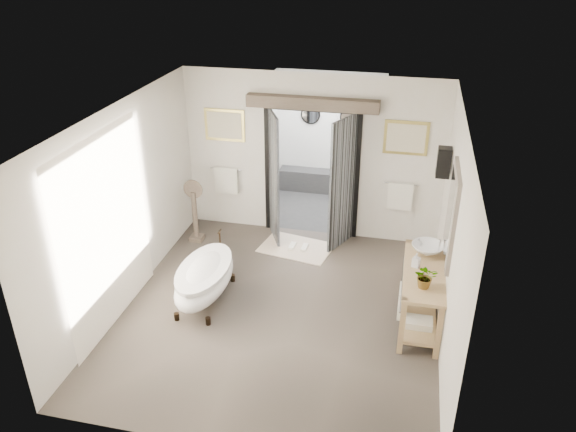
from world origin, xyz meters
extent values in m
plane|color=brown|center=(0.00, 0.00, 0.00)|extent=(5.00, 5.00, 0.00)
cube|color=silver|center=(0.00, -2.50, 1.45)|extent=(4.50, 0.02, 2.90)
cube|color=silver|center=(-2.25, 0.00, 1.45)|extent=(0.02, 5.00, 2.90)
cube|color=silver|center=(2.25, 0.00, 1.45)|extent=(0.02, 5.00, 2.90)
cube|color=silver|center=(-1.52, 2.50, 1.45)|extent=(1.45, 0.02, 2.90)
cube|color=silver|center=(1.52, 2.50, 1.45)|extent=(1.45, 0.02, 2.90)
cube|color=silver|center=(0.00, 2.50, 2.60)|extent=(1.60, 0.02, 0.60)
cube|color=white|center=(0.00, 0.00, 2.90)|extent=(4.50, 5.00, 0.02)
cube|color=white|center=(-2.20, -0.60, 1.35)|extent=(0.02, 2.20, 2.70)
cube|color=gray|center=(2.23, 0.21, 1.70)|extent=(0.05, 0.95, 1.25)
cube|color=silver|center=(2.19, 0.21, 1.70)|extent=(0.01, 0.80, 1.10)
cube|color=black|center=(2.13, 1.55, 1.90)|extent=(0.20, 0.20, 0.45)
sphere|color=#FFCC8C|center=(2.13, 1.55, 1.90)|extent=(0.10, 0.10, 0.10)
cube|color=#2B2B2C|center=(0.00, 3.50, 0.01)|extent=(2.20, 2.00, 0.01)
cube|color=white|center=(0.00, 3.50, 2.50)|extent=(2.20, 2.00, 0.02)
cube|color=white|center=(0.00, 4.50, 1.25)|extent=(2.20, 0.02, 2.50)
cube|color=white|center=(-1.10, 3.50, 1.25)|extent=(0.02, 2.00, 2.50)
cube|color=white|center=(1.10, 3.50, 1.25)|extent=(0.02, 2.00, 2.50)
cube|color=#2B2B2C|center=(0.00, 4.32, 0.23)|extent=(2.00, 0.35, 0.45)
cylinder|color=silver|center=(-0.40, 4.47, 1.60)|extent=(0.40, 0.03, 0.40)
cylinder|color=silver|center=(0.40, 4.47, 1.60)|extent=(0.40, 0.03, 0.40)
cube|color=black|center=(-0.80, 2.50, 1.15)|extent=(0.07, 0.10, 2.30)
cube|color=black|center=(0.80, 2.50, 1.15)|extent=(0.07, 0.10, 2.30)
cube|color=black|center=(0.00, 2.50, 2.30)|extent=(1.67, 0.10, 0.07)
cube|color=black|center=(-0.60, 2.15, 1.15)|extent=(0.37, 0.74, 2.30)
cube|color=black|center=(0.60, 2.15, 1.15)|extent=(0.37, 0.74, 2.30)
cube|color=brown|center=(0.00, 2.40, 2.42)|extent=(2.20, 0.20, 0.20)
cube|color=tan|center=(-1.55, 2.48, 1.92)|extent=(0.72, 0.03, 0.57)
cube|color=beige|center=(-1.55, 2.46, 1.92)|extent=(0.62, 0.01, 0.47)
cube|color=tan|center=(1.55, 2.48, 1.92)|extent=(0.72, 0.03, 0.57)
cube|color=beige|center=(1.55, 2.46, 1.92)|extent=(0.62, 0.01, 0.47)
cylinder|color=silver|center=(-1.55, 2.44, 1.12)|extent=(0.60, 0.02, 0.02)
cube|color=silver|center=(-1.55, 2.42, 0.90)|extent=(0.42, 0.08, 0.48)
cylinder|color=silver|center=(1.55, 2.44, 1.12)|extent=(0.60, 0.02, 0.02)
cube|color=silver|center=(1.55, 2.42, 0.90)|extent=(0.42, 0.08, 0.48)
cylinder|color=black|center=(-1.37, -0.52, 0.06)|extent=(0.08, 0.08, 0.11)
cylinder|color=black|center=(-0.90, -0.52, 0.06)|extent=(0.08, 0.08, 0.11)
cylinder|color=black|center=(-1.37, 0.61, 0.06)|extent=(0.08, 0.08, 0.11)
cylinder|color=black|center=(-0.90, 0.61, 0.06)|extent=(0.08, 0.08, 0.11)
ellipsoid|color=white|center=(-1.13, 0.04, 0.37)|extent=(0.71, 1.60, 0.51)
cylinder|color=black|center=(-1.13, 0.78, 0.68)|extent=(0.03, 0.03, 0.21)
cube|color=tan|center=(1.75, -0.53, 0.42)|extent=(0.07, 0.07, 0.85)
cube|color=tan|center=(2.21, -0.53, 0.42)|extent=(0.07, 0.07, 0.85)
cube|color=tan|center=(1.75, 0.95, 0.42)|extent=(0.07, 0.07, 0.85)
cube|color=tan|center=(2.21, 0.95, 0.42)|extent=(0.07, 0.07, 0.85)
cube|color=tan|center=(1.98, 0.21, 0.82)|extent=(0.55, 1.60, 0.05)
cube|color=tan|center=(1.98, 0.21, 0.16)|extent=(0.45, 1.50, 0.03)
cylinder|color=silver|center=(1.71, 0.21, 0.60)|extent=(0.02, 1.40, 0.02)
cube|color=silver|center=(1.71, 0.06, 0.40)|extent=(0.06, 0.34, 0.42)
cube|color=silver|center=(1.98, -0.14, 0.23)|extent=(0.35, 0.25, 0.10)
cube|color=silver|center=(1.98, 0.56, 0.23)|extent=(0.35, 0.25, 0.10)
cube|color=brown|center=(-1.92, 1.73, 0.04)|extent=(0.22, 0.22, 0.08)
cylinder|color=brown|center=(-1.92, 1.73, 0.51)|extent=(0.09, 0.09, 0.86)
cylinder|color=silver|center=(-1.92, 1.75, 0.99)|extent=(0.30, 0.02, 0.30)
cylinder|color=brown|center=(-1.92, 1.74, 0.99)|extent=(0.34, 0.02, 0.34)
cube|color=beige|center=(-0.13, 1.83, 0.01)|extent=(1.33, 1.02, 0.01)
cube|color=white|center=(-0.20, 1.82, 0.04)|extent=(0.10, 0.24, 0.05)
cube|color=white|center=(0.02, 1.82, 0.04)|extent=(0.10, 0.24, 0.05)
imported|color=white|center=(2.01, 0.64, 0.93)|extent=(0.52, 0.52, 0.16)
imported|color=gray|center=(1.98, -0.22, 1.01)|extent=(0.29, 0.26, 0.32)
imported|color=gray|center=(1.85, 0.26, 0.95)|extent=(0.12, 0.12, 0.21)
imported|color=gray|center=(1.88, 0.79, 0.94)|extent=(0.16, 0.16, 0.17)
camera|label=1|loc=(1.58, -6.45, 4.91)|focal=35.00mm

